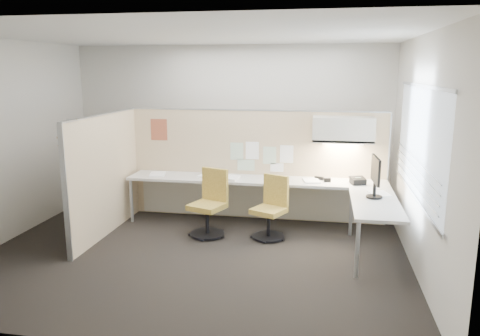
% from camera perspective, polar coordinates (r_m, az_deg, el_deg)
% --- Properties ---
extents(floor, '(5.50, 4.50, 0.01)m').
position_cam_1_polar(floor, '(6.39, -5.28, -10.11)').
color(floor, black).
rests_on(floor, ground).
extents(ceiling, '(5.50, 4.50, 0.01)m').
position_cam_1_polar(ceiling, '(5.94, -5.81, 15.90)').
color(ceiling, white).
rests_on(ceiling, wall_back).
extents(wall_back, '(5.50, 0.02, 2.80)m').
position_cam_1_polar(wall_back, '(8.17, -1.23, 4.99)').
color(wall_back, beige).
rests_on(wall_back, ground).
extents(wall_front, '(5.50, 0.02, 2.80)m').
position_cam_1_polar(wall_front, '(3.94, -14.47, -2.96)').
color(wall_front, beige).
rests_on(wall_front, ground).
extents(wall_left, '(0.02, 4.50, 2.80)m').
position_cam_1_polar(wall_left, '(7.25, -26.95, 2.81)').
color(wall_left, beige).
rests_on(wall_left, ground).
extents(wall_right, '(0.02, 4.50, 2.80)m').
position_cam_1_polar(wall_right, '(5.89, 21.17, 1.47)').
color(wall_right, beige).
rests_on(wall_right, ground).
extents(window_pane, '(0.01, 2.80, 1.30)m').
position_cam_1_polar(window_pane, '(5.86, 21.04, 2.92)').
color(window_pane, '#A1AFBB').
rests_on(window_pane, wall_right).
extents(partition_back, '(4.10, 0.06, 1.75)m').
position_cam_1_polar(partition_back, '(7.53, 1.90, 0.34)').
color(partition_back, beige).
rests_on(partition_back, floor).
extents(partition_left, '(0.06, 2.20, 1.75)m').
position_cam_1_polar(partition_left, '(7.11, -16.05, -0.83)').
color(partition_left, beige).
rests_on(partition_left, floor).
extents(desk, '(4.00, 2.07, 0.73)m').
position_cam_1_polar(desk, '(7.09, 4.36, -2.69)').
color(desk, beige).
rests_on(desk, floor).
extents(overhead_bin, '(0.90, 0.36, 0.38)m').
position_cam_1_polar(overhead_bin, '(7.15, 12.48, 4.60)').
color(overhead_bin, beige).
rests_on(overhead_bin, partition_back).
extents(task_light_strip, '(0.60, 0.06, 0.02)m').
position_cam_1_polar(task_light_strip, '(7.18, 12.41, 2.93)').
color(task_light_strip, '#FFEABF').
rests_on(task_light_strip, overhead_bin).
extents(pinned_papers, '(1.01, 0.00, 0.47)m').
position_cam_1_polar(pinned_papers, '(7.46, 2.47, 1.45)').
color(pinned_papers, '#8CBF8C').
rests_on(pinned_papers, partition_back).
extents(poster, '(0.28, 0.00, 0.35)m').
position_cam_1_polar(poster, '(7.80, -9.85, 4.63)').
color(poster, '#E04A1C').
rests_on(poster, partition_back).
extents(chair_left, '(0.58, 0.59, 0.96)m').
position_cam_1_polar(chair_left, '(6.85, -3.70, -4.54)').
color(chair_left, black).
rests_on(chair_left, floor).
extents(chair_right, '(0.55, 0.56, 0.89)m').
position_cam_1_polar(chair_right, '(6.75, 3.80, -5.08)').
color(chair_right, black).
rests_on(chair_right, floor).
extents(monitor, '(0.22, 0.52, 0.54)m').
position_cam_1_polar(monitor, '(6.34, 16.18, -0.78)').
color(monitor, black).
rests_on(monitor, desk).
extents(phone, '(0.26, 0.24, 0.12)m').
position_cam_1_polar(phone, '(7.09, 14.13, -1.52)').
color(phone, black).
rests_on(phone, desk).
extents(stapler, '(0.14, 0.09, 0.05)m').
position_cam_1_polar(stapler, '(7.27, 9.62, -1.23)').
color(stapler, black).
rests_on(stapler, desk).
extents(tape_dispenser, '(0.11, 0.08, 0.06)m').
position_cam_1_polar(tape_dispenser, '(7.14, 10.59, -1.45)').
color(tape_dispenser, black).
rests_on(tape_dispenser, desk).
extents(coat_hook, '(0.18, 0.46, 1.37)m').
position_cam_1_polar(coat_hook, '(6.34, -20.27, 2.37)').
color(coat_hook, silver).
rests_on(coat_hook, partition_left).
extents(paper_stack_0, '(0.29, 0.34, 0.02)m').
position_cam_1_polar(paper_stack_0, '(7.62, -10.02, -0.73)').
color(paper_stack_0, white).
rests_on(paper_stack_0, desk).
extents(paper_stack_1, '(0.28, 0.34, 0.02)m').
position_cam_1_polar(paper_stack_1, '(7.42, -3.97, -0.90)').
color(paper_stack_1, white).
rests_on(paper_stack_1, desk).
extents(paper_stack_2, '(0.26, 0.32, 0.04)m').
position_cam_1_polar(paper_stack_2, '(7.17, -1.16, -1.26)').
color(paper_stack_2, white).
rests_on(paper_stack_2, desk).
extents(paper_stack_3, '(0.29, 0.34, 0.02)m').
position_cam_1_polar(paper_stack_3, '(7.14, 8.70, -1.54)').
color(paper_stack_3, white).
rests_on(paper_stack_3, desk).
extents(paper_stack_4, '(0.31, 0.35, 0.02)m').
position_cam_1_polar(paper_stack_4, '(6.61, 16.65, -3.03)').
color(paper_stack_4, white).
rests_on(paper_stack_4, desk).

